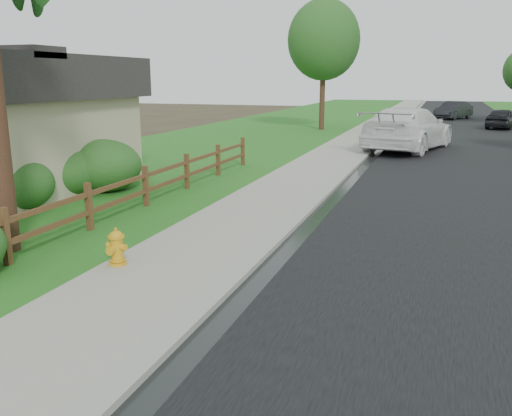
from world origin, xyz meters
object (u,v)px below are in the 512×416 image
at_px(white_suv, 408,129).
at_px(dark_car_mid, 502,118).
at_px(ranch_fence, 120,194).
at_px(fire_hydrant, 117,248).

relative_size(white_suv, dark_car_mid, 1.72).
distance_m(ranch_fence, white_suv, 16.28).
bearing_deg(white_suv, fire_hydrant, 92.44).
relative_size(ranch_fence, fire_hydrant, 25.28).
bearing_deg(dark_car_mid, fire_hydrant, 89.31).
height_order(fire_hydrant, white_suv, white_suv).
height_order(ranch_fence, dark_car_mid, dark_car_mid).
distance_m(ranch_fence, fire_hydrant, 3.62).
bearing_deg(ranch_fence, dark_car_mid, 69.38).
xyz_separation_m(fire_hydrant, white_suv, (3.70, 18.36, 0.59)).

